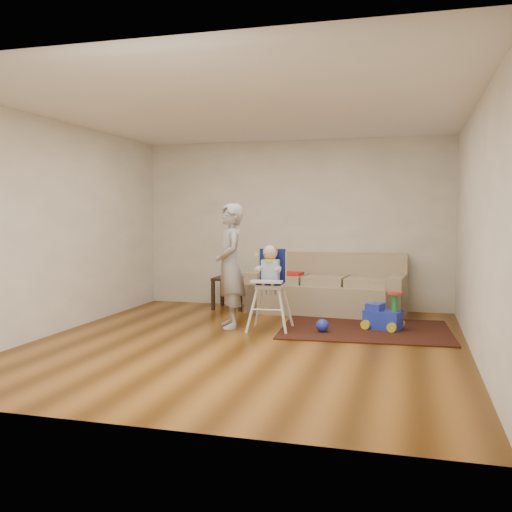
% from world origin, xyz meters
% --- Properties ---
extents(ground, '(5.50, 5.50, 0.00)m').
position_xyz_m(ground, '(0.00, 0.00, 0.00)').
color(ground, '#492707').
rests_on(ground, ground).
extents(room_envelope, '(5.04, 5.52, 2.72)m').
position_xyz_m(room_envelope, '(0.00, 0.53, 1.88)').
color(room_envelope, beige).
rests_on(room_envelope, ground).
extents(sofa, '(2.42, 1.17, 0.91)m').
position_xyz_m(sofa, '(0.60, 2.30, 0.45)').
color(sofa, tan).
rests_on(sofa, ground).
extents(side_table, '(0.51, 0.51, 0.51)m').
position_xyz_m(side_table, '(-0.94, 2.31, 0.25)').
color(side_table, black).
rests_on(side_table, ground).
extents(area_rug, '(2.26, 1.75, 0.02)m').
position_xyz_m(area_rug, '(1.28, 1.13, 0.01)').
color(area_rug, black).
rests_on(area_rug, ground).
extents(ride_on_toy, '(0.54, 0.45, 0.50)m').
position_xyz_m(ride_on_toy, '(1.50, 1.20, 0.27)').
color(ride_on_toy, '#2135C9').
rests_on(ride_on_toy, area_rug).
extents(toy_ball, '(0.16, 0.16, 0.16)m').
position_xyz_m(toy_ball, '(0.77, 0.79, 0.10)').
color(toy_ball, '#2135C9').
rests_on(toy_ball, area_rug).
extents(high_chair, '(0.54, 0.54, 1.12)m').
position_xyz_m(high_chair, '(0.08, 0.81, 0.54)').
color(high_chair, silver).
rests_on(high_chair, ground).
extents(adult, '(0.62, 0.72, 1.66)m').
position_xyz_m(adult, '(-0.47, 0.83, 0.83)').
color(adult, gray).
rests_on(adult, ground).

